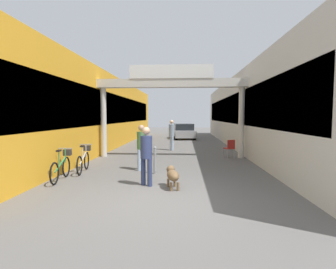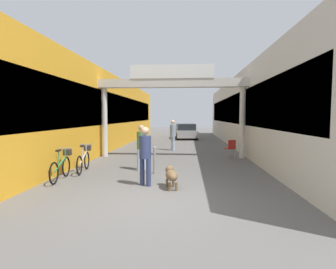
% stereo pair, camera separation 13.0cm
% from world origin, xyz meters
% --- Properties ---
extents(ground_plane, '(80.00, 80.00, 0.00)m').
position_xyz_m(ground_plane, '(0.00, 0.00, 0.00)').
color(ground_plane, '#605E5B').
extents(storefront_left, '(3.00, 26.00, 4.44)m').
position_xyz_m(storefront_left, '(-5.09, 11.00, 2.22)').
color(storefront_left, gold).
rests_on(storefront_left, ground_plane).
extents(storefront_right, '(3.00, 26.00, 4.44)m').
position_xyz_m(storefront_right, '(5.09, 11.00, 2.22)').
color(storefront_right, beige).
rests_on(storefront_right, ground_plane).
extents(arcade_sign_gateway, '(7.40, 0.47, 4.43)m').
position_xyz_m(arcade_sign_gateway, '(0.00, 6.50, 3.17)').
color(arcade_sign_gateway, beige).
rests_on(arcade_sign_gateway, ground_plane).
extents(pedestrian_with_dog, '(0.47, 0.47, 1.70)m').
position_xyz_m(pedestrian_with_dog, '(-0.46, 1.25, 0.97)').
color(pedestrian_with_dog, navy).
rests_on(pedestrian_with_dog, ground_plane).
extents(pedestrian_companion, '(0.48, 0.48, 1.68)m').
position_xyz_m(pedestrian_companion, '(-0.95, 3.40, 0.96)').
color(pedestrian_companion, '#A5BFE0').
rests_on(pedestrian_companion, ground_plane).
extents(pedestrian_carrying_crate, '(0.44, 0.44, 1.78)m').
position_xyz_m(pedestrian_carrying_crate, '(-0.12, 9.17, 1.03)').
color(pedestrian_carrying_crate, '#A5BFE0').
rests_on(pedestrian_carrying_crate, ground_plane).
extents(dog_on_leash, '(0.48, 0.84, 0.59)m').
position_xyz_m(dog_on_leash, '(0.30, 1.03, 0.37)').
color(dog_on_leash, brown).
rests_on(dog_on_leash, ground_plane).
extents(bicycle_green_nearest, '(0.46, 1.69, 0.98)m').
position_xyz_m(bicycle_green_nearest, '(-3.22, 1.77, 0.44)').
color(bicycle_green_nearest, black).
rests_on(bicycle_green_nearest, ground_plane).
extents(bicycle_silver_second, '(0.46, 1.68, 0.98)m').
position_xyz_m(bicycle_silver_second, '(-2.99, 3.01, 0.44)').
color(bicycle_silver_second, black).
rests_on(bicycle_silver_second, ground_plane).
extents(bollard_post_metal, '(0.10, 0.10, 0.96)m').
position_xyz_m(bollard_post_metal, '(-0.39, 2.82, 0.49)').
color(bollard_post_metal, gray).
rests_on(bollard_post_metal, ground_plane).
extents(cafe_chair_red_nearer, '(0.53, 0.53, 0.89)m').
position_xyz_m(cafe_chair_red_nearer, '(2.80, 6.36, 0.54)').
color(cafe_chair_red_nearer, gray).
rests_on(cafe_chair_red_nearer, ground_plane).
extents(parked_car_silver, '(2.19, 4.17, 1.33)m').
position_xyz_m(parked_car_silver, '(0.55, 17.21, 0.64)').
color(parked_car_silver, '#99999E').
rests_on(parked_car_silver, ground_plane).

